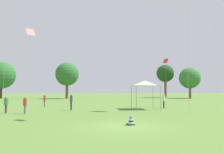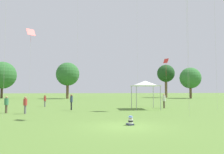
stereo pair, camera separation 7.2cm
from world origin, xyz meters
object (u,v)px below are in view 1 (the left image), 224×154
(kite_6, at_px, (166,63))
(distant_tree_1, at_px, (190,78))
(seated_toddler, at_px, (131,121))
(canopy_tent, at_px, (145,84))
(distant_tree_0, at_px, (165,74))
(distant_tree_2, at_px, (67,74))
(person_standing_2, at_px, (6,103))
(distant_tree_3, at_px, (1,75))
(kite_8, at_px, (30,34))
(person_standing_0, at_px, (25,104))
(person_standing_4, at_px, (45,100))
(person_standing_1, at_px, (71,100))
(person_standing_3, at_px, (164,100))

(kite_6, height_order, distant_tree_1, distant_tree_1)
(seated_toddler, relative_size, canopy_tent, 0.18)
(distant_tree_0, distance_m, distant_tree_2, 29.27)
(seated_toddler, xyz_separation_m, distant_tree_0, (22.31, 49.22, 6.95))
(person_standing_2, bearing_deg, distant_tree_3, 163.22)
(canopy_tent, xyz_separation_m, kite_8, (-14.76, 7.66, 7.41))
(distant_tree_0, xyz_separation_m, distant_tree_3, (-46.71, 0.07, -0.92))
(canopy_tent, xyz_separation_m, distant_tree_0, (17.93, 37.95, 4.22))
(kite_8, height_order, distant_tree_3, kite_8)
(person_standing_0, xyz_separation_m, distant_tree_1, (34.85, 34.64, 4.58))
(kite_6, distance_m, kite_8, 19.76)
(person_standing_4, bearing_deg, distant_tree_3, -133.01)
(seated_toddler, height_order, distant_tree_1, distant_tree_1)
(person_standing_1, xyz_separation_m, distant_tree_0, (26.46, 38.03, 6.12))
(person_standing_2, height_order, kite_8, kite_8)
(seated_toddler, relative_size, distant_tree_1, 0.07)
(kite_6, bearing_deg, person_standing_0, -53.02)
(person_standing_2, relative_size, person_standing_4, 1.02)
(person_standing_0, height_order, distant_tree_0, distant_tree_0)
(distant_tree_1, bearing_deg, distant_tree_0, 122.44)
(person_standing_0, distance_m, person_standing_3, 15.87)
(person_standing_2, height_order, distant_tree_3, distant_tree_3)
(distant_tree_3, bearing_deg, kite_8, -65.21)
(canopy_tent, bearing_deg, distant_tree_3, 127.12)
(distant_tree_1, relative_size, distant_tree_2, 0.89)
(distant_tree_0, bearing_deg, person_standing_2, -128.79)
(distant_tree_3, bearing_deg, person_standing_4, -63.16)
(distant_tree_3, bearing_deg, distant_tree_2, -14.30)
(kite_6, relative_size, distant_tree_3, 0.66)
(person_standing_4, relative_size, kite_8, 0.14)
(person_standing_0, height_order, distant_tree_1, distant_tree_1)
(seated_toddler, relative_size, distant_tree_2, 0.06)
(seated_toddler, xyz_separation_m, person_standing_4, (-7.86, 16.58, 0.69))
(seated_toddler, relative_size, distant_tree_3, 0.06)
(kite_6, distance_m, distant_tree_1, 33.07)
(seated_toddler, xyz_separation_m, kite_8, (-10.38, 18.92, 10.13))
(person_standing_4, relative_size, distant_tree_1, 0.19)
(person_standing_0, bearing_deg, seated_toddler, -161.73)
(person_standing_2, bearing_deg, person_standing_3, 65.12)
(person_standing_4, relative_size, distant_tree_2, 0.17)
(kite_6, distance_m, distant_tree_0, 37.09)
(person_standing_0, bearing_deg, distant_tree_0, -64.66)
(distant_tree_0, bearing_deg, distant_tree_1, -57.56)
(person_standing_3, distance_m, distant_tree_2, 35.73)
(distant_tree_1, bearing_deg, person_standing_4, -143.07)
(person_standing_3, xyz_separation_m, person_standing_4, (-14.87, 4.43, -0.10))
(kite_6, bearing_deg, canopy_tent, -34.33)
(seated_toddler, height_order, person_standing_2, person_standing_2)
(person_standing_1, xyz_separation_m, distant_tree_3, (-20.25, 38.10, 5.21))
(person_standing_3, relative_size, distant_tree_1, 0.21)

